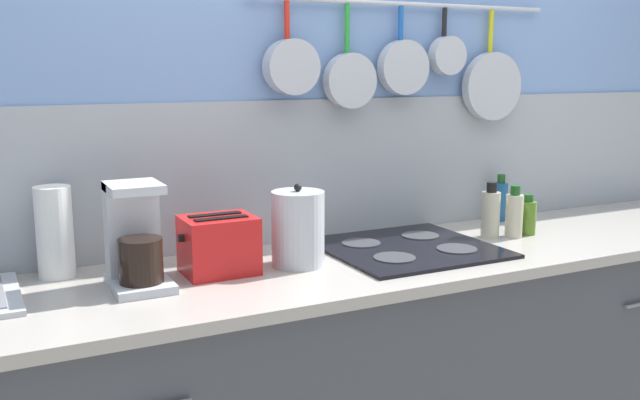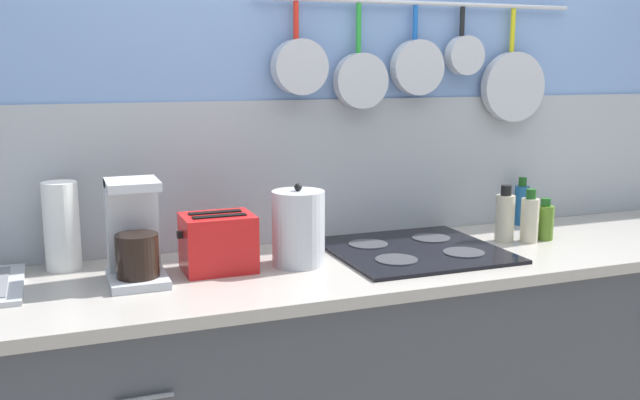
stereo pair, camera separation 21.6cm
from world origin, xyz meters
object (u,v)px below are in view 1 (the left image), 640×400
bottle_sesame_oil (514,214)px  paper_towel_roll (55,232)px  bottle_olive_oil (500,200)px  toaster (219,245)px  bottle_vinegar (491,213)px  kettle (298,229)px  bottle_hot_sauce (528,217)px  coffee_maker (136,243)px

bottle_sesame_oil → paper_towel_roll: bearing=171.7°
bottle_olive_oil → toaster: bearing=-170.9°
bottle_vinegar → bottle_sesame_oil: 0.09m
kettle → bottle_sesame_oil: 0.85m
kettle → bottle_olive_oil: kettle is taller
toaster → bottle_sesame_oil: bearing=-2.2°
kettle → bottle_hot_sauce: 0.92m
bottle_sesame_oil → bottle_olive_oil: (0.14, 0.24, -0.00)m
bottle_sesame_oil → toaster: bearing=177.8°
paper_towel_roll → bottle_olive_oil: size_ratio=1.45×
toaster → bottle_hot_sauce: bearing=-1.6°
bottle_hot_sauce → bottle_olive_oil: bottle_olive_oil is taller
bottle_vinegar → coffee_maker: bearing=-179.8°
kettle → bottle_olive_oil: 1.02m
coffee_maker → bottle_vinegar: size_ratio=1.46×
kettle → bottle_hot_sauce: size_ratio=1.73×
toaster → bottle_hot_sauce: 1.17m
coffee_maker → bottle_vinegar: 1.26m
kettle → bottle_vinegar: (0.77, 0.02, -0.03)m
paper_towel_roll → bottle_vinegar: bearing=-7.2°
toaster → bottle_olive_oil: (1.24, 0.20, -0.00)m
toaster → bottle_hot_sauce: (1.17, -0.03, -0.02)m
bottle_hot_sauce → bottle_olive_oil: size_ratio=0.80×
coffee_maker → bottle_olive_oil: 1.50m
paper_towel_roll → bottle_hot_sauce: paper_towel_roll is taller
toaster → kettle: (0.25, -0.03, 0.03)m
toaster → bottle_vinegar: 1.02m
kettle → bottle_vinegar: 0.77m
bottle_vinegar → bottle_hot_sauce: bottle_vinegar is taller
paper_towel_roll → bottle_sesame_oil: paper_towel_roll is taller
toaster → paper_towel_roll: bearing=157.6°
bottle_hot_sauce → paper_towel_roll: bearing=172.5°
bottle_olive_oil → bottle_sesame_oil: bearing=-120.9°
paper_towel_roll → bottle_olive_oil: bearing=0.7°
coffee_maker → bottle_olive_oil: bearing=8.0°
paper_towel_roll → kettle: size_ratio=1.05×
coffee_maker → toaster: coffee_maker is taller
bottle_sesame_oil → bottle_olive_oil: size_ratio=1.01×
coffee_maker → bottle_hot_sauce: size_ratio=1.97×
coffee_maker → bottle_olive_oil: coffee_maker is taller
bottle_sesame_oil → bottle_olive_oil: 0.28m
kettle → bottle_sesame_oil: bearing=-1.0°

